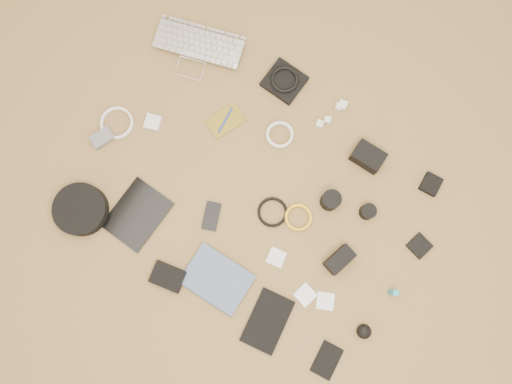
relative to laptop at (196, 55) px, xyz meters
The scene contains 34 objects.
room_shell 1.40m from the laptop, 37.22° to the right, with size 4.04×4.04×2.58m.
laptop is the anchor object (origin of this frame).
headphone_pouch 0.40m from the laptop, 14.87° to the left, with size 0.15×0.15×0.03m, color black.
headphones 0.40m from the laptop, 14.87° to the left, with size 0.12×0.12×0.02m, color black.
charger_a 0.65m from the laptop, 11.50° to the left, with size 0.03×0.03×0.03m, color silver.
charger_b 0.63m from the laptop, ahead, with size 0.03×0.03×0.02m, color silver.
charger_c 0.66m from the laptop, 12.40° to the left, with size 0.03×0.03×0.03m, color silver.
charger_d 0.61m from the laptop, ahead, with size 0.03×0.03×0.03m, color silver.
dslr_camera 0.84m from the laptop, ahead, with size 0.12×0.09×0.07m, color black.
lens_pouch 1.12m from the laptop, ahead, with size 0.07×0.08×0.03m, color black.
notebook_olive 0.32m from the laptop, 33.40° to the right, with size 0.10×0.15×0.01m, color olive.
pen_blue 0.32m from the laptop, 33.40° to the right, with size 0.01×0.01×0.12m, color #1432A6.
cable_white_a 0.50m from the laptop, 12.22° to the right, with size 0.12×0.12×0.01m, color silver.
lens_a 0.84m from the laptop, 16.27° to the right, with size 0.08×0.08×0.08m, color black.
lens_b 0.98m from the laptop, 11.37° to the right, with size 0.06×0.06×0.06m, color black.
card_reader 1.22m from the laptop, ahead, with size 0.08×0.08×0.02m, color black.
power_brick 0.34m from the laptop, 87.65° to the right, with size 0.06×0.06×0.03m, color silver.
cable_white_b 0.44m from the laptop, 104.86° to the right, with size 0.14×0.14×0.01m, color silver.
cable_black 0.75m from the laptop, 32.00° to the right, with size 0.12×0.12×0.01m, color black.
cable_yellow 0.82m from the laptop, 26.07° to the right, with size 0.11×0.11×0.01m, color gold.
flash 1.05m from the laptop, 23.69° to the right, with size 0.06×0.12×0.09m, color black.
lens_cleaner 1.27m from the laptop, 19.14° to the right, with size 0.02×0.02×0.08m, color teal.
battery_charger 0.53m from the laptop, 103.88° to the right, with size 0.06×0.09×0.03m, color slate.
tablet 0.72m from the laptop, 75.81° to the right, with size 0.19×0.25×0.01m, color black.
phone 0.69m from the laptop, 51.34° to the right, with size 0.06×0.12×0.01m, color black.
filter_case_left 0.92m from the laptop, 36.10° to the right, with size 0.07×0.07×0.01m, color silver.
filter_case_mid 1.10m from the laptop, 33.40° to the right, with size 0.07×0.07×0.01m, color silver.
filter_case_right 1.16m from the laptop, 30.36° to the right, with size 0.07×0.07×0.01m, color silver.
air_blower 1.33m from the laptop, 27.09° to the right, with size 0.06×0.06×0.06m, color black.
headphone_case 0.80m from the laptop, 91.56° to the right, with size 0.21×0.21×0.06m, color black.
drive_case 0.94m from the laptop, 63.31° to the right, with size 0.13×0.09×0.03m, color black.
paperback 1.02m from the laptop, 54.72° to the right, with size 0.19×0.25×0.02m, color #48597A.
notebook_black_a 1.15m from the laptop, 42.38° to the right, with size 0.14×0.23×0.02m, color black.
notebook_black_b 1.36m from the laptop, 34.66° to the right, with size 0.08×0.13×0.01m, color black.
Camera 1 is at (0.19, -0.24, 2.02)m, focal length 35.00 mm.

